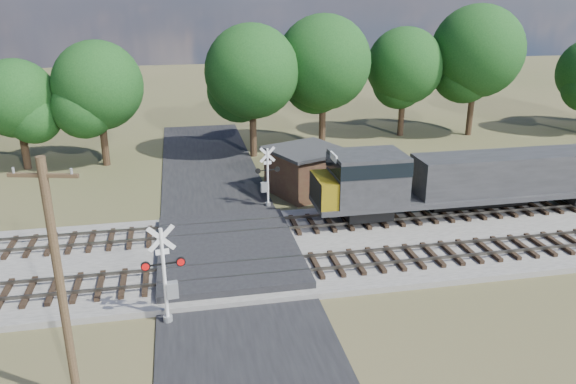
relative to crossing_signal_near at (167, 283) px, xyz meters
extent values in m
plane|color=#424A27|center=(2.93, 5.01, -1.81)|extent=(160.00, 160.00, 0.00)
cube|color=gray|center=(12.93, 5.51, -1.66)|extent=(140.00, 10.00, 0.30)
cube|color=black|center=(2.93, 5.01, -1.77)|extent=(7.00, 60.00, 0.08)
cube|color=#262628|center=(2.93, 5.51, -1.49)|extent=(7.00, 9.00, 0.62)
cube|color=black|center=(4.93, 3.01, -1.42)|extent=(44.00, 2.60, 0.18)
cube|color=#504C45|center=(12.93, 2.29, -1.25)|extent=(140.00, 0.08, 0.15)
cube|color=#504C45|center=(12.93, 3.73, -1.25)|extent=(140.00, 0.08, 0.15)
cube|color=black|center=(4.93, 8.01, -1.42)|extent=(44.00, 2.60, 0.18)
cube|color=#504C45|center=(12.93, 7.29, -1.25)|extent=(140.00, 0.08, 0.15)
cube|color=#504C45|center=(12.93, 8.73, -1.25)|extent=(140.00, 0.08, 0.15)
cylinder|color=silver|center=(-0.09, -0.01, 0.30)|extent=(0.15, 0.15, 4.22)
cylinder|color=gray|center=(-0.09, -0.01, -1.65)|extent=(0.38, 0.38, 0.32)
cube|color=silver|center=(-0.09, -0.01, 1.99)|extent=(1.10, 0.16, 1.10)
cube|color=silver|center=(-0.09, -0.01, 1.99)|extent=(1.10, 0.16, 1.10)
cube|color=silver|center=(-0.09, -0.01, 1.41)|extent=(0.53, 0.09, 0.23)
cube|color=black|center=(-0.09, -0.01, 0.88)|extent=(1.68, 0.24, 0.06)
cylinder|color=red|center=(-0.77, -0.08, 0.88)|extent=(0.39, 0.14, 0.38)
cylinder|color=red|center=(0.59, 0.06, 0.88)|extent=(0.39, 0.14, 0.38)
cube|color=gray|center=(0.17, 0.02, -0.33)|extent=(0.50, 0.36, 0.69)
cylinder|color=silver|center=(6.06, 12.11, 0.08)|extent=(0.13, 0.13, 3.78)
cylinder|color=gray|center=(6.06, 12.11, -1.67)|extent=(0.34, 0.34, 0.28)
cube|color=silver|center=(6.06, 12.11, 1.60)|extent=(0.99, 0.14, 0.99)
cube|color=silver|center=(6.06, 12.11, 1.60)|extent=(0.99, 0.14, 0.99)
cube|color=silver|center=(6.06, 12.11, 1.08)|extent=(0.47, 0.08, 0.21)
cube|color=black|center=(6.06, 12.11, 0.60)|extent=(1.51, 0.21, 0.06)
cylinder|color=red|center=(6.67, 12.17, 0.60)|extent=(0.35, 0.13, 0.34)
cylinder|color=red|center=(5.45, 12.05, 0.60)|extent=(0.35, 0.13, 0.34)
cube|color=gray|center=(5.82, 12.08, -0.48)|extent=(0.45, 0.32, 0.61)
cylinder|color=#3A2B1A|center=(-3.02, -4.17, 2.42)|extent=(0.28, 0.28, 8.47)
cube|color=#3A2B1A|center=(-3.02, -4.17, 6.09)|extent=(2.03, 0.61, 0.11)
cube|color=#47271E|center=(8.98, 14.18, -0.38)|extent=(5.32, 5.32, 2.85)
cube|color=#2B2B2D|center=(8.98, 14.18, 1.14)|extent=(5.85, 5.85, 0.20)
cylinder|color=black|center=(-10.65, 23.48, 0.26)|extent=(0.56, 0.56, 4.13)
sphere|color=#113512|center=(-10.65, 23.48, 3.57)|extent=(5.79, 5.79, 5.79)
cylinder|color=black|center=(-4.84, 23.33, 0.56)|extent=(0.56, 0.56, 4.75)
sphere|color=#113512|center=(-4.84, 23.33, 4.36)|extent=(6.64, 6.64, 6.64)
cylinder|color=black|center=(6.73, 23.59, 0.83)|extent=(0.56, 0.56, 5.28)
sphere|color=#113512|center=(6.73, 23.59, 5.05)|extent=(7.39, 7.39, 7.39)
cylinder|color=black|center=(12.88, 25.04, 0.98)|extent=(0.56, 0.56, 5.57)
sphere|color=#113512|center=(12.88, 25.04, 5.43)|extent=(7.79, 7.79, 7.79)
cylinder|color=black|center=(21.16, 27.81, 0.66)|extent=(0.56, 0.56, 4.93)
sphere|color=#113512|center=(21.16, 27.81, 4.60)|extent=(6.90, 6.90, 6.90)
cylinder|color=black|center=(27.51, 26.73, 1.14)|extent=(0.56, 0.56, 5.89)
sphere|color=#113512|center=(27.51, 26.73, 5.85)|extent=(8.25, 8.25, 8.25)
camera|label=1|loc=(0.89, -20.44, 11.09)|focal=35.00mm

